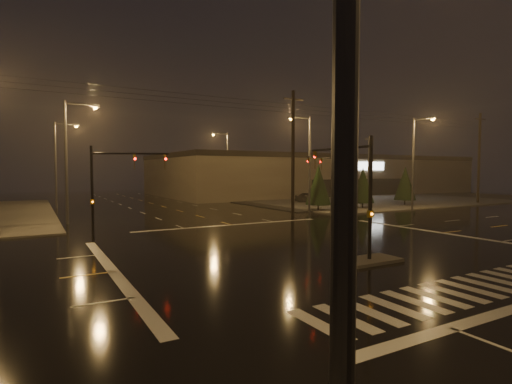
{
  "coord_description": "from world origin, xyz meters",
  "views": [
    {
      "loc": [
        -13.97,
        -17.75,
        4.33
      ],
      "look_at": [
        -1.53,
        4.33,
        3.0
      ],
      "focal_mm": 28.0,
      "sensor_mm": 36.0,
      "label": 1
    }
  ],
  "objects": [
    {
      "name": "ground",
      "position": [
        0.0,
        0.0,
        0.0
      ],
      "size": [
        140.0,
        140.0,
        0.0
      ],
      "primitive_type": "plane",
      "color": "black",
      "rests_on": "ground"
    },
    {
      "name": "sidewalk_ne",
      "position": [
        30.0,
        30.0,
        0.06
      ],
      "size": [
        36.0,
        36.0,
        0.12
      ],
      "primitive_type": "cube",
      "color": "#45423D",
      "rests_on": "ground"
    },
    {
      "name": "median_island",
      "position": [
        0.0,
        -4.0,
        0.07
      ],
      "size": [
        3.0,
        1.6,
        0.15
      ],
      "primitive_type": "cube",
      "color": "#45423D",
      "rests_on": "ground"
    },
    {
      "name": "crosswalk",
      "position": [
        0.0,
        -9.0,
        0.01
      ],
      "size": [
        15.0,
        2.6,
        0.01
      ],
      "primitive_type": "cube",
      "color": "beige",
      "rests_on": "ground"
    },
    {
      "name": "stop_bar_far",
      "position": [
        0.0,
        11.0,
        0.01
      ],
      "size": [
        16.0,
        0.5,
        0.01
      ],
      "primitive_type": "cube",
      "color": "beige",
      "rests_on": "ground"
    },
    {
      "name": "parking_lot",
      "position": [
        35.0,
        28.0,
        0.04
      ],
      "size": [
        50.0,
        24.0,
        0.08
      ],
      "primitive_type": "cube",
      "color": "black",
      "rests_on": "ground"
    },
    {
      "name": "retail_building",
      "position": [
        35.0,
        45.99,
        3.84
      ],
      "size": [
        60.2,
        28.3,
        7.2
      ],
      "color": "brown",
      "rests_on": "ground"
    },
    {
      "name": "signal_mast_median",
      "position": [
        0.0,
        -3.07,
        3.75
      ],
      "size": [
        0.25,
        4.59,
        6.0
      ],
      "color": "black",
      "rests_on": "ground"
    },
    {
      "name": "signal_mast_ne",
      "position": [
        9.5,
        10.14,
        3.79
      ],
      "size": [
        4.84,
        1.86,
        6.0
      ],
      "color": "black",
      "rests_on": "ground"
    },
    {
      "name": "signal_mast_nw",
      "position": [
        -9.5,
        10.14,
        3.79
      ],
      "size": [
        4.84,
        1.86,
        6.0
      ],
      "color": "black",
      "rests_on": "ground"
    },
    {
      "name": "streetlight_0",
      "position": [
        -11.18,
        -15.0,
        5.8
      ],
      "size": [
        2.77,
        0.32,
        10.0
      ],
      "color": "#38383A",
      "rests_on": "ground"
    },
    {
      "name": "streetlight_1",
      "position": [
        -11.18,
        18.0,
        5.8
      ],
      "size": [
        2.77,
        0.32,
        10.0
      ],
      "color": "#38383A",
      "rests_on": "ground"
    },
    {
      "name": "streetlight_2",
      "position": [
        -11.18,
        34.0,
        5.8
      ],
      "size": [
        2.77,
        0.32,
        10.0
      ],
      "color": "#38383A",
      "rests_on": "ground"
    },
    {
      "name": "streetlight_3",
      "position": [
        11.18,
        16.0,
        5.8
      ],
      "size": [
        2.77,
        0.32,
        10.0
      ],
      "color": "#38383A",
      "rests_on": "ground"
    },
    {
      "name": "streetlight_4",
      "position": [
        11.18,
        36.0,
        5.8
      ],
      "size": [
        2.77,
        0.32,
        10.0
      ],
      "color": "#38383A",
      "rests_on": "ground"
    },
    {
      "name": "streetlight_6",
      "position": [
        22.0,
        11.18,
        5.8
      ],
      "size": [
        0.32,
        2.77,
        10.0
      ],
      "color": "#38383A",
      "rests_on": "ground"
    },
    {
      "name": "utility_pole_1",
      "position": [
        8.0,
        14.0,
        6.13
      ],
      "size": [
        2.2,
        0.32,
        12.0
      ],
      "color": "black",
      "rests_on": "ground"
    },
    {
      "name": "utility_pole_2",
      "position": [
        38.0,
        14.0,
        6.13
      ],
      "size": [
        2.2,
        0.32,
        12.0
      ],
      "color": "black",
      "rests_on": "ground"
    },
    {
      "name": "conifer_0",
      "position": [
        13.16,
        16.59,
        2.86
      ],
      "size": [
        2.77,
        2.77,
        5.03
      ],
      "color": "black",
      "rests_on": "ground"
    },
    {
      "name": "conifer_1",
      "position": [
        19.29,
        16.19,
        2.73
      ],
      "size": [
        2.61,
        2.61,
        4.77
      ],
      "color": "black",
      "rests_on": "ground"
    },
    {
      "name": "conifer_2",
      "position": [
        27.0,
        16.71,
        2.81
      ],
      "size": [
        2.7,
        2.7,
        4.91
      ],
      "color": "black",
      "rests_on": "ground"
    },
    {
      "name": "car_parked",
      "position": [
        18.71,
        25.36,
        0.75
      ],
      "size": [
        2.81,
        4.7,
        1.5
      ],
      "primitive_type": "imported",
      "rotation": [
        0.0,
        0.0,
        0.25
      ],
      "color": "black",
      "rests_on": "ground"
    }
  ]
}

